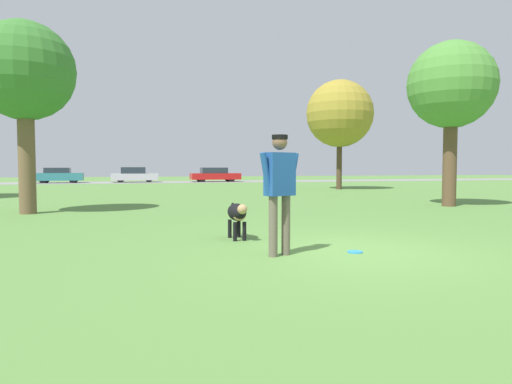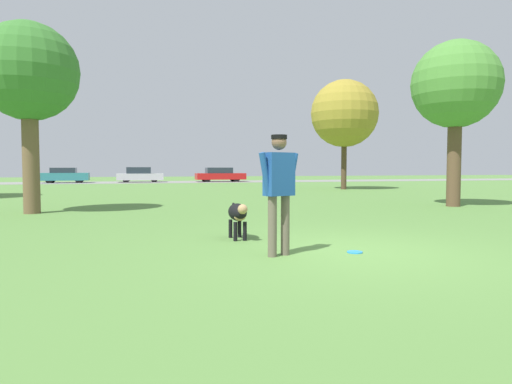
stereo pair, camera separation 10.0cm
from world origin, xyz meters
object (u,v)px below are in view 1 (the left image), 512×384
object	(u,v)px
tree_near_left	(24,73)
dog	(237,214)
parked_car_teal	(59,175)
parked_car_silver	(135,175)
parked_car_red	(215,175)
tree_near_right	(451,87)
person	(280,184)
tree_far_right	(340,114)
frisbee	(355,252)

from	to	relation	value
tree_near_left	dog	bearing A→B (deg)	-52.90
parked_car_teal	parked_car_silver	world-z (taller)	parked_car_silver
tree_near_left	parked_car_red	xyz separation A→B (m)	(10.41, 26.95, -3.27)
tree_near_right	parked_car_red	distance (m)	28.37
person	dog	bearing A→B (deg)	77.85
tree_far_right	parked_car_silver	distance (m)	20.65
tree_near_right	person	bearing A→B (deg)	-141.26
dog	parked_car_red	size ratio (longest dim) A/B	0.23
parked_car_silver	tree_near_right	bearing A→B (deg)	-68.87
person	tree_near_left	distance (m)	9.56
tree_far_right	tree_near_right	size ratio (longest dim) A/B	1.18
tree_near_right	tree_near_left	bearing A→B (deg)	175.27
tree_near_right	parked_car_red	xyz separation A→B (m)	(-2.71, 28.04, -3.35)
tree_far_right	tree_near_left	world-z (taller)	tree_far_right
tree_near_right	parked_car_silver	world-z (taller)	tree_near_right
tree_far_right	parked_car_red	distance (m)	17.20
person	tree_far_right	xyz separation A→B (m)	(10.05, 18.53, 3.42)
tree_far_right	tree_near_left	xyz separation A→B (m)	(-14.89, -10.80, -0.57)
parked_car_teal	parked_car_red	bearing A→B (deg)	-1.82
parked_car_red	frisbee	bearing A→B (deg)	-97.11
tree_near_left	parked_car_silver	size ratio (longest dim) A/B	1.32
frisbee	tree_far_right	distance (m)	21.08
parked_car_silver	parked_car_red	size ratio (longest dim) A/B	0.90
dog	tree_near_left	xyz separation A→B (m)	(-4.60, 6.08, 3.44)
parked_car_red	parked_car_silver	bearing A→B (deg)	175.84
dog	parked_car_silver	size ratio (longest dim) A/B	0.25
parked_car_silver	parked_car_red	world-z (taller)	parked_car_silver
person	parked_car_red	xyz separation A→B (m)	(5.57, 34.68, -0.42)
parked_car_teal	parked_car_red	size ratio (longest dim) A/B	0.86
frisbee	tree_near_left	distance (m)	10.61
tree_near_right	tree_near_left	world-z (taller)	tree_near_right
dog	parked_car_teal	size ratio (longest dim) A/B	0.26
tree_far_right	parked_car_silver	world-z (taller)	tree_far_right
person	dog	xyz separation A→B (m)	(-0.24, 1.65, -0.60)
dog	parked_car_red	distance (m)	33.54
person	tree_far_right	size ratio (longest dim) A/B	0.27
person	parked_car_silver	size ratio (longest dim) A/B	0.44
dog	parked_car_red	world-z (taller)	parked_car_red
parked_car_red	tree_far_right	bearing A→B (deg)	-74.43
dog	tree_far_right	bearing A→B (deg)	148.13
parked_car_teal	person	bearing A→B (deg)	-78.20
tree_near_right	parked_car_teal	size ratio (longest dim) A/B	1.44
frisbee	dog	bearing A→B (deg)	129.90
tree_near_right	dog	bearing A→B (deg)	-149.63
frisbee	tree_near_right	bearing A→B (deg)	43.47
person	tree_near_left	world-z (taller)	tree_near_left
dog	tree_near_left	size ratio (longest dim) A/B	0.19
tree_near_left	parked_car_red	bearing A→B (deg)	68.88
frisbee	parked_car_silver	xyz separation A→B (m)	(-2.71, 35.28, 0.63)
person	tree_near_left	size ratio (longest dim) A/B	0.33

